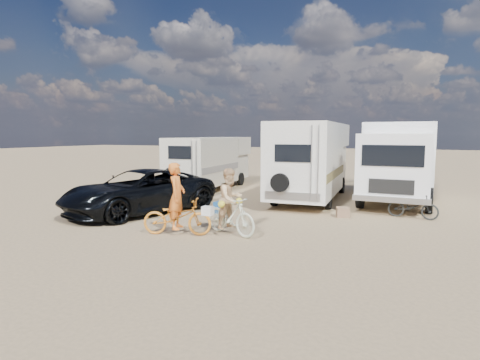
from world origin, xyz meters
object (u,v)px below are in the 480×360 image
at_px(bike_man, 177,217).
at_px(crate, 343,212).
at_px(bike_woman, 230,215).
at_px(box_truck, 399,163).
at_px(rv_main, 312,161).
at_px(rider_man, 177,202).
at_px(dark_suv, 139,191).
at_px(rider_woman, 230,205).
at_px(bike_parked, 413,206).
at_px(rv_left, 210,163).
at_px(cooler, 222,207).

height_order(bike_man, crate, bike_man).
bearing_deg(bike_woman, box_truck, -7.45).
bearing_deg(rv_main, rider_man, -107.15).
bearing_deg(box_truck, crate, -110.23).
relative_size(dark_suv, rider_woman, 3.30).
height_order(rider_man, bike_parked, rider_man).
bearing_deg(bike_man, bike_woman, -82.90).
distance_m(box_truck, bike_woman, 8.78).
bearing_deg(rider_woman, rv_left, 51.76).
xyz_separation_m(rv_main, rider_woman, (-0.51, -7.20, -0.79)).
bearing_deg(rider_man, rv_main, -31.11).
bearing_deg(dark_suv, rider_woman, -1.06).
xyz_separation_m(rider_man, crate, (3.85, 4.41, -0.77)).
distance_m(rider_man, crate, 5.90).
relative_size(rv_left, rider_woman, 3.74).
relative_size(box_truck, bike_woman, 3.55).
xyz_separation_m(rv_main, crate, (1.96, -3.43, -1.48)).
relative_size(rv_left, crate, 15.25).
xyz_separation_m(rv_left, dark_suv, (0.68, -6.67, -0.55)).
xyz_separation_m(bike_woman, bike_parked, (4.67, 4.50, -0.13)).
bearing_deg(bike_man, cooler, -13.18).
relative_size(rider_woman, crate, 4.08).
bearing_deg(rv_left, crate, -33.70).
xyz_separation_m(bike_man, crate, (3.85, 4.41, -0.35)).
height_order(bike_woman, crate, bike_woman).
xyz_separation_m(box_truck, rider_woman, (-4.03, -7.72, -0.80)).
height_order(dark_suv, rider_woman, rider_woman).
relative_size(bike_man, rider_man, 1.05).
relative_size(box_truck, crate, 15.71).
height_order(box_truck, bike_parked, box_truck).
xyz_separation_m(rv_main, rv_left, (-5.56, 0.99, -0.32)).
distance_m(rv_main, dark_suv, 7.54).
distance_m(rv_left, bike_man, 9.59).
xyz_separation_m(box_truck, rider_man, (-5.40, -8.35, -0.72)).
bearing_deg(rider_woman, bike_parked, -25.90).
relative_size(dark_suv, bike_woman, 3.04).
relative_size(dark_suv, crate, 13.44).
bearing_deg(rv_left, dark_suv, -87.47).
bearing_deg(bike_man, rv_left, 5.02).
height_order(dark_suv, cooler, dark_suv).
relative_size(bike_woman, cooler, 3.60).
distance_m(rv_main, crate, 4.22).
distance_m(rider_woman, cooler, 3.21).
relative_size(dark_suv, rider_man, 3.01).
bearing_deg(crate, cooler, -165.15).
height_order(rider_man, rider_woman, rider_man).
bearing_deg(bike_woman, cooler, 51.27).
distance_m(rv_left, rider_woman, 9.63).
bearing_deg(cooler, dark_suv, -152.20).
distance_m(bike_woman, crate, 4.53).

